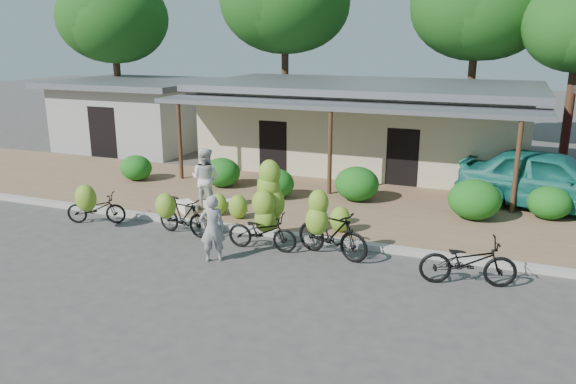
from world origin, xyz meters
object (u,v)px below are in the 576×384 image
Objects in this scene: tree_back_left at (111,16)px; tree_center_right at (474,4)px; bike_left at (181,215)px; teal_van at (550,180)px; bike_far_left at (94,206)px; bike_right at (330,230)px; bystander at (205,178)px; vendor at (212,228)px; tree_near_right at (574,26)px; bike_center at (266,214)px; sack_near at (218,204)px; bike_far_right at (468,262)px; sack_far at (187,207)px.

tree_back_left is 17.36m from tree_center_right.
bike_left is 10.79m from teal_van.
bike_far_left is 0.87× the size of bike_right.
bike_far_left is at bearing 43.51° from bystander.
vendor is 3.86m from bystander.
tree_near_right is 19.16m from bike_far_left.
tree_center_right reaches higher than bystander.
bike_right is at bearing -81.39° from bike_left.
bystander is (-0.41, 2.06, 0.46)m from bike_left.
tree_center_right reaches higher than teal_van.
sack_near is (-2.44, 1.99, -0.58)m from bike_center.
bike_far_left is at bearing 75.94° from bike_far_right.
bystander is (-10.25, -11.42, -4.43)m from tree_near_right.
tree_near_right is 9.49× the size of sack_far.
sack_near is 1.13× the size of sack_far.
tree_center_right is at bearing 31.18° from teal_van.
tree_center_right is 16.71m from bike_center.
bike_center is 1.03× the size of bike_far_right.
sack_near is (-5.90, -13.36, -6.21)m from tree_center_right.
bike_left is 1.09× the size of vendor.
vendor is 0.31× the size of teal_van.
bike_right is at bearing -27.47° from sack_near.
bike_center is at bearing -24.61° from sack_far.
vendor is (-5.65, -0.80, 0.28)m from bike_far_right.
bike_far_left is (-8.58, -15.58, -5.94)m from tree_center_right.
bystander is at bearing -131.93° from tree_near_right.
tree_center_right is 5.44× the size of vendor.
teal_van is (1.83, 6.18, 0.48)m from bike_far_right.
tree_center_right is 11.66× the size of sack_far.
sack_far is at bearing 35.95° from bike_left.
teal_van is at bearing -24.51° from bike_right.
bike_right is at bearing -96.38° from tree_center_right.
tree_near_right is 15.94m from sack_near.
tree_center_right is 15.87m from sack_near.
bike_right is (6.85, 0.06, 0.16)m from bike_far_left.
bike_far_right is 5.72m from vendor.
tree_near_right is at bearing -22.83° from bike_far_right.
bike_far_left reaches higher than bike_far_right.
bike_far_left is 1.10× the size of vendor.
tree_back_left reaches higher than bystander.
bike_far_right reaches higher than sack_far.
bystander is at bearing -170.75° from sack_near.
tree_back_left reaches higher than bike_left.
tree_back_left is 0.93× the size of tree_center_right.
bike_left is 2.15m from bystander.
bystander is at bearing -90.25° from vendor.
tree_center_right is 17.02m from bike_far_right.
teal_van is (-0.74, -7.70, -4.47)m from tree_near_right.
tree_center_right reaches higher than bike_far_right.
teal_van reaches higher than bike_far_left.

